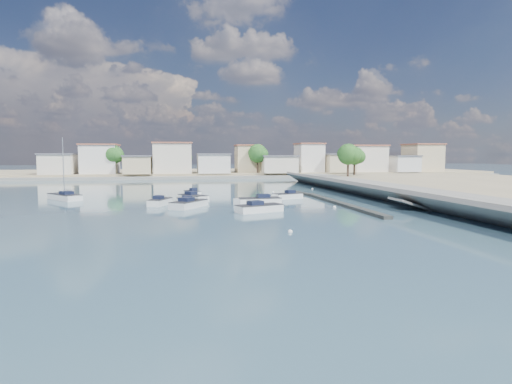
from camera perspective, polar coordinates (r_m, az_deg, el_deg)
The scene contains 17 objects.
ground at distance 83.11m, azimuth -0.98°, elevation 0.58°, with size 400.00×400.00×0.00m, color #335566.
seawall_walkway at distance 63.59m, azimuth 19.84°, elevation -0.27°, with size 5.00×90.00×1.80m, color slate.
breakwater at distance 58.44m, azimuth 10.08°, elevation -1.20°, with size 2.00×31.02×0.35m.
far_shore_land at distance 134.57m, azimuth -4.54°, elevation 2.55°, with size 160.00×40.00×1.40m, color gray.
far_shore_quay at distance 113.73m, azimuth -3.49°, elevation 1.96°, with size 160.00×2.50×0.80m, color slate.
far_town at distance 121.12m, azimuth 1.22°, elevation 4.30°, with size 113.01×12.80×8.35m.
shore_trees at distance 112.01m, azimuth 0.92°, elevation 4.90°, with size 74.56×38.32×7.92m.
motorboat_a at distance 55.00m, azimuth -9.31°, elevation -1.36°, with size 2.59×5.17×1.48m.
motorboat_b at distance 55.94m, azimuth -12.59°, elevation -1.31°, with size 3.12×4.74×1.48m.
motorboat_c at distance 55.57m, azimuth 0.13°, elevation -1.23°, with size 6.27×2.56×1.48m.
motorboat_d at distance 61.99m, azimuth 4.07°, elevation -0.59°, with size 4.80×3.13×1.48m.
motorboat_e at distance 52.87m, azimuth -8.75°, elevation -1.61°, with size 4.91×5.79×1.48m.
motorboat_f at distance 67.27m, azimuth -8.56°, elevation -0.20°, with size 2.71×3.80×1.48m.
motorboat_g at distance 59.98m, azimuth -8.23°, elevation -0.82°, with size 4.33×5.30×1.48m.
motorboat_h at distance 48.15m, azimuth 0.73°, elevation -2.19°, with size 5.88×3.75×1.48m.
sailboat at distance 66.85m, azimuth -24.27°, elevation -0.59°, with size 5.78×6.48×9.00m.
mooring_buoys at distance 60.26m, azimuth 6.61°, elevation -1.09°, with size 15.75×42.50×0.39m.
Camera 1 is at (-13.31, -41.79, 6.41)m, focal length 30.00 mm.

